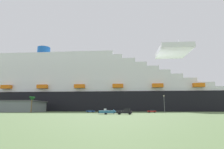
{
  "coord_description": "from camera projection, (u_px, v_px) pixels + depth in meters",
  "views": [
    {
      "loc": [
        21.72,
        -91.88,
        2.13
      ],
      "look_at": [
        8.9,
        27.47,
        24.27
      ],
      "focal_mm": 29.76,
      "sensor_mm": 36.0,
      "label": 1
    }
  ],
  "objects": [
    {
      "name": "cruise_ship",
      "position": [
        80.0,
        88.0,
        158.01
      ],
      "size": [
        296.73,
        39.36,
        65.78
      ],
      "color": "black",
      "rests_on": "ground_plane"
    },
    {
      "name": "small_boat_on_trailer",
      "position": [
        108.0,
        112.0,
        68.75
      ],
      "size": [
        7.86,
        2.23,
        2.15
      ],
      "color": "#595960",
      "rests_on": "ground_plane"
    },
    {
      "name": "parked_car_yellow_taxi",
      "position": [
        108.0,
        111.0,
        98.21
      ],
      "size": [
        4.93,
        2.62,
        1.58
      ],
      "color": "yellow",
      "rests_on": "ground_plane"
    },
    {
      "name": "parked_car_blue_suv",
      "position": [
        90.0,
        111.0,
        106.44
      ],
      "size": [
        4.82,
        2.6,
        1.58
      ],
      "color": "#264C99",
      "rests_on": "ground_plane"
    },
    {
      "name": "parked_car_red_hatchback",
      "position": [
        152.0,
        111.0,
        100.47
      ],
      "size": [
        4.64,
        2.62,
        1.58
      ],
      "color": "red",
      "rests_on": "ground_plane"
    },
    {
      "name": "ground_plane",
      "position": [
        99.0,
        112.0,
        121.07
      ],
      "size": [
        600.0,
        600.0,
        0.0
      ],
      "primitive_type": "plane",
      "color": "#567042"
    },
    {
      "name": "street_lamp",
      "position": [
        164.0,
        102.0,
        93.48
      ],
      "size": [
        0.56,
        0.56,
        8.79
      ],
      "color": "slate",
      "rests_on": "ground_plane"
    },
    {
      "name": "terminal_building",
      "position": [
        8.0,
        106.0,
        120.23
      ],
      "size": [
        44.57,
        27.69,
        7.12
      ],
      "color": "slate",
      "rests_on": "ground_plane"
    },
    {
      "name": "palm_tree",
      "position": [
        32.0,
        100.0,
        102.24
      ],
      "size": [
        3.33,
        3.3,
        8.92
      ],
      "color": "brown",
      "rests_on": "ground_plane"
    },
    {
      "name": "pickup_truck",
      "position": [
        125.0,
        112.0,
        67.69
      ],
      "size": [
        5.73,
        2.59,
        2.2
      ],
      "color": "black",
      "rests_on": "ground_plane"
    }
  ]
}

